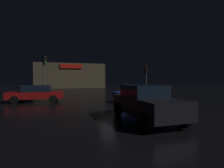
# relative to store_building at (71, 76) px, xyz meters

# --- Properties ---
(ground_plane) EXTENTS (120.00, 120.00, 0.00)m
(ground_plane) POSITION_rel_store_building_xyz_m (2.73, -30.72, -2.91)
(ground_plane) COLOR black
(store_building) EXTENTS (16.00, 9.47, 5.81)m
(store_building) POSITION_rel_store_building_xyz_m (0.00, 0.00, 0.00)
(store_building) COLOR brown
(store_building) RESTS_ON ground
(traffic_signal_opposite) EXTENTS (0.41, 0.43, 4.60)m
(traffic_signal_opposite) POSITION_rel_store_building_xyz_m (-3.61, -23.52, 0.53)
(traffic_signal_opposite) COLOR #595B60
(traffic_signal_opposite) RESTS_ON ground
(traffic_signal_cross_left) EXTENTS (0.42, 0.43, 3.86)m
(traffic_signal_cross_left) POSITION_rel_store_building_xyz_m (9.19, -23.59, -0.18)
(traffic_signal_cross_left) COLOR #595B60
(traffic_signal_cross_left) RESTS_ON ground
(car_near) EXTENTS (2.14, 4.20, 1.62)m
(car_near) POSITION_rel_store_building_xyz_m (2.23, -37.30, -2.07)
(car_near) COLOR black
(car_near) RESTS_ON ground
(car_far) EXTENTS (4.31, 2.13, 1.41)m
(car_far) POSITION_rel_store_building_xyz_m (4.78, -31.16, -2.16)
(car_far) COLOR navy
(car_far) RESTS_ON ground
(car_crossing) EXTENTS (4.41, 1.97, 1.44)m
(car_crossing) POSITION_rel_store_building_xyz_m (-3.69, -28.81, -2.16)
(car_crossing) COLOR #A51414
(car_crossing) RESTS_ON ground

